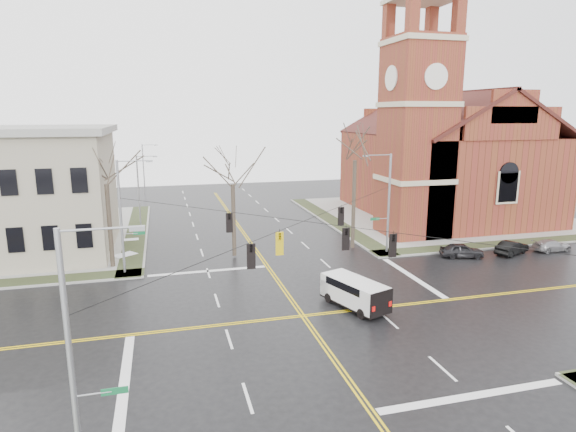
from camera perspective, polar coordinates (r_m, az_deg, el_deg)
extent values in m
plane|color=black|center=(31.33, 1.76, -11.75)|extent=(120.00, 120.00, 0.00)
cube|color=gray|center=(63.35, 17.18, 0.10)|extent=(30.00, 30.00, 0.15)
cube|color=#2B341C|center=(57.31, 5.38, -0.55)|extent=(2.00, 30.00, 0.02)
cube|color=#2B341C|center=(52.49, 25.11, -2.85)|extent=(30.00, 2.00, 0.02)
cube|color=#2B341C|center=(53.99, -17.56, -1.86)|extent=(2.00, 30.00, 0.02)
cube|color=gold|center=(31.29, 1.55, -11.76)|extent=(0.12, 100.00, 0.01)
cube|color=gold|center=(31.36, 1.98, -11.71)|extent=(0.12, 100.00, 0.01)
cube|color=gold|center=(31.22, 1.83, -11.82)|extent=(100.00, 0.12, 0.01)
cube|color=gold|center=(31.43, 1.70, -11.65)|extent=(100.00, 0.12, 0.01)
cube|color=silver|center=(24.96, 21.06, -19.27)|extent=(9.50, 0.50, 0.01)
cube|color=silver|center=(40.13, -9.49, -6.45)|extent=(9.50, 0.50, 0.01)
cube|color=silver|center=(25.87, -18.79, -17.90)|extent=(0.50, 9.50, 0.01)
cube|color=silver|center=(39.55, 14.48, -6.96)|extent=(0.50, 9.50, 0.01)
cube|color=brown|center=(51.18, 14.92, 8.72)|extent=(6.00, 6.00, 20.00)
cube|color=#C2B595|center=(51.56, 15.52, 19.31)|extent=(6.30, 6.30, 0.50)
cylinder|color=silver|center=(48.59, 17.15, 15.53)|extent=(2.40, 0.15, 2.40)
cylinder|color=silver|center=(49.79, 12.14, 15.69)|extent=(0.15, 2.40, 2.40)
cube|color=brown|center=(63.93, 17.74, 4.65)|extent=(18.00, 24.00, 10.00)
cube|color=brown|center=(54.66, 12.75, 0.77)|extent=(2.00, 5.00, 4.40)
cube|color=#9E947D|center=(49.91, -30.67, 2.15)|extent=(18.00, 14.00, 11.00)
cylinder|color=gray|center=(44.39, 11.85, 1.45)|extent=(0.20, 0.20, 9.00)
cylinder|color=gray|center=(44.39, 11.09, -0.30)|extent=(1.20, 0.06, 0.06)
cube|color=#0F5A31|center=(44.09, 10.27, -0.35)|extent=(0.90, 0.04, 0.25)
cylinder|color=gray|center=(43.28, 10.68, 7.11)|extent=(2.40, 0.08, 0.08)
cube|color=gray|center=(42.79, 9.21, 7.04)|extent=(0.50, 0.22, 0.15)
cylinder|color=gray|center=(39.89, -19.20, -0.17)|extent=(0.20, 0.20, 9.00)
cylinder|color=gray|center=(40.14, -18.21, -2.00)|extent=(1.20, 0.06, 0.06)
cube|color=#0F5A31|center=(40.10, -17.21, -1.95)|extent=(0.90, 0.04, 0.25)
cylinder|color=gray|center=(39.16, -17.89, 6.23)|extent=(2.40, 0.08, 0.08)
cube|color=gray|center=(39.12, -16.12, 6.26)|extent=(0.50, 0.22, 0.15)
cylinder|color=gray|center=(18.14, -24.40, -15.29)|extent=(0.20, 0.20, 9.00)
cylinder|color=gray|center=(18.68, -22.11, -18.96)|extent=(1.20, 0.06, 0.06)
cube|color=#0F5A31|center=(18.59, -19.85, -18.93)|extent=(0.90, 0.04, 0.25)
cylinder|color=gray|center=(16.47, -21.62, -1.45)|extent=(2.40, 0.08, 0.08)
cube|color=gray|center=(16.38, -17.44, -1.40)|extent=(0.50, 0.22, 0.15)
cylinder|color=black|center=(29.37, 1.84, -0.62)|extent=(23.02, 23.02, 0.03)
cylinder|color=black|center=(29.37, 1.84, -0.62)|extent=(23.02, 23.02, 0.03)
imported|color=black|center=(24.89, -4.39, -4.78)|extent=(0.21, 0.26, 1.30)
imported|color=black|center=(34.50, 6.30, -0.04)|extent=(0.21, 0.26, 1.30)
imported|color=gold|center=(27.17, -1.01, -3.30)|extent=(0.21, 0.26, 1.30)
imported|color=black|center=(32.54, -6.97, -0.80)|extent=(0.21, 0.26, 1.30)
imported|color=black|center=(27.41, 12.31, -3.44)|extent=(0.21, 0.26, 1.30)
imported|color=black|center=(28.36, 6.87, -2.72)|extent=(0.21, 0.26, 1.30)
cylinder|color=gray|center=(56.16, -17.28, 2.79)|extent=(0.16, 0.16, 8.00)
cylinder|color=gray|center=(55.66, -16.50, 6.81)|extent=(2.00, 0.07, 0.07)
cube|color=gray|center=(55.64, -15.46, 6.82)|extent=(0.45, 0.20, 0.13)
cylinder|color=gray|center=(75.97, -16.73, 5.13)|extent=(0.16, 0.16, 8.00)
cylinder|color=gray|center=(75.60, -16.15, 8.10)|extent=(2.00, 0.07, 0.07)
cube|color=gray|center=(75.59, -15.38, 8.11)|extent=(0.45, 0.20, 0.13)
cube|color=white|center=(32.47, 7.91, -8.86)|extent=(3.44, 5.27, 1.58)
cube|color=white|center=(33.98, 5.56, -8.25)|extent=(2.07, 1.43, 1.11)
cube|color=black|center=(34.04, 5.23, -7.29)|extent=(1.65, 0.68, 0.74)
cube|color=black|center=(32.42, 7.72, -7.92)|extent=(2.93, 3.79, 0.51)
cube|color=#B70C0A|center=(30.40, 10.10, -10.80)|extent=(0.23, 0.14, 0.32)
cube|color=#B70C0A|center=(31.37, 12.02, -10.15)|extent=(0.23, 0.14, 0.32)
cube|color=black|center=(32.77, 7.87, -10.17)|extent=(3.50, 5.32, 0.09)
cylinder|color=black|center=(33.37, 4.87, -9.63)|extent=(0.45, 0.71, 0.67)
cylinder|color=black|center=(34.40, 7.10, -8.99)|extent=(0.45, 0.71, 0.67)
cylinder|color=black|center=(31.13, 8.73, -11.38)|extent=(0.45, 0.71, 0.67)
cylinder|color=black|center=(32.24, 10.98, -10.62)|extent=(0.45, 0.71, 0.67)
imported|color=black|center=(45.83, 19.90, -3.84)|extent=(4.04, 2.47, 1.28)
imported|color=black|center=(48.56, 25.00, -3.41)|extent=(4.03, 2.70, 1.25)
imported|color=gray|center=(51.42, 28.80, -3.07)|extent=(3.71, 1.54, 1.07)
cylinder|color=#3A3225|center=(42.06, -20.37, -1.11)|extent=(0.36, 0.36, 6.90)
cylinder|color=#3A3225|center=(42.77, -6.46, -0.53)|extent=(0.36, 0.36, 6.43)
cylinder|color=#3A3225|center=(45.35, 7.79, 1.35)|extent=(0.36, 0.36, 8.28)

